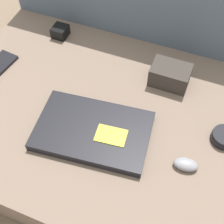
{
  "coord_description": "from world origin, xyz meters",
  "views": [
    {
      "loc": [
        0.22,
        -0.54,
        0.93
      ],
      "look_at": [
        0.0,
        0.0,
        0.15
      ],
      "focal_mm": 50.0,
      "sensor_mm": 36.0,
      "label": 1
    }
  ],
  "objects": [
    {
      "name": "phone_silver",
      "position": [
        -0.46,
        0.06,
        0.14
      ],
      "size": [
        0.09,
        0.13,
        0.01
      ],
      "rotation": [
        0.0,
        0.0,
        -0.12
      ],
      "color": "black",
      "rests_on": "couch_seat"
    },
    {
      "name": "camera_pouch",
      "position": [
        0.13,
        0.21,
        0.17
      ],
      "size": [
        0.13,
        0.09,
        0.07
      ],
      "color": "#38332D",
      "rests_on": "couch_seat"
    },
    {
      "name": "ground_plane",
      "position": [
        0.0,
        0.0,
        0.0
      ],
      "size": [
        8.0,
        8.0,
        0.0
      ],
      "primitive_type": "plane",
      "color": "#7A6651"
    },
    {
      "name": "speaker_puck",
      "position": [
        0.34,
        0.04,
        0.15
      ],
      "size": [
        0.08,
        0.08,
        0.03
      ],
      "color": "black",
      "rests_on": "couch_seat"
    },
    {
      "name": "laptop",
      "position": [
        -0.03,
        -0.08,
        0.15
      ],
      "size": [
        0.36,
        0.25,
        0.03
      ],
      "rotation": [
        0.0,
        0.0,
        0.12
      ],
      "color": "black",
      "rests_on": "couch_seat"
    },
    {
      "name": "couch_backrest",
      "position": [
        0.0,
        0.48,
        0.22
      ],
      "size": [
        1.14,
        0.2,
        0.45
      ],
      "color": "slate",
      "rests_on": "ground_plane"
    },
    {
      "name": "computer_mouse",
      "position": [
        0.26,
        -0.09,
        0.15
      ],
      "size": [
        0.07,
        0.05,
        0.03
      ],
      "rotation": [
        0.0,
        0.0,
        0.14
      ],
      "color": "gray",
      "rests_on": "couch_seat"
    },
    {
      "name": "couch_seat",
      "position": [
        0.0,
        0.0,
        0.07
      ],
      "size": [
        1.14,
        0.75,
        0.13
      ],
      "color": "#7A6656",
      "rests_on": "ground_plane"
    },
    {
      "name": "charger_brick",
      "position": [
        -0.33,
        0.28,
        0.16
      ],
      "size": [
        0.05,
        0.06,
        0.04
      ],
      "color": "black",
      "rests_on": "couch_seat"
    }
  ]
}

